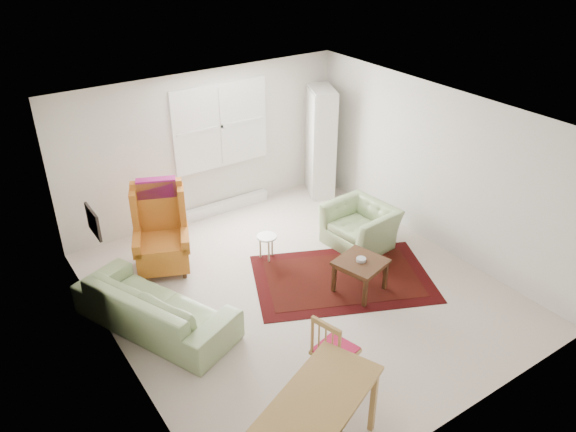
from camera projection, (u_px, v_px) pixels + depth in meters
room at (293, 205)px, 7.43m from camera, size 5.04×5.54×2.51m
rug at (342, 278)px, 8.11m from camera, size 2.96×2.51×0.03m
sofa at (154, 298)px, 7.00m from camera, size 1.63×2.33×0.87m
armchair at (361, 222)px, 8.77m from camera, size 0.98×1.09×0.79m
wingback_chair at (160, 231)px, 8.01m from camera, size 1.02×1.04×1.32m
coffee_table at (360, 276)px, 7.75m from camera, size 0.75×0.75×0.50m
stool at (267, 247)px, 8.49m from camera, size 0.36×0.36×0.41m
cabinet at (321, 142)px, 10.13m from camera, size 0.70×0.89×1.98m
desk at (318, 429)px, 5.26m from camera, size 1.49×1.14×0.85m
desk_chair at (335, 349)px, 6.13m from camera, size 0.51×0.51×0.95m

